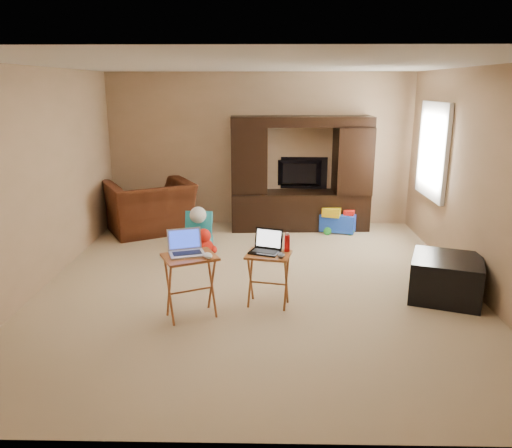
{
  "coord_description": "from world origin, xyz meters",
  "views": [
    {
      "loc": [
        0.11,
        -5.54,
        2.29
      ],
      "look_at": [
        0.0,
        -0.2,
        0.8
      ],
      "focal_mm": 35.0,
      "sensor_mm": 36.0,
      "label": 1
    }
  ],
  "objects_px": {
    "plush_toy": "(204,243)",
    "water_bottle": "(287,243)",
    "entertainment_center": "(300,174)",
    "mouse_right": "(281,255)",
    "television": "(299,174)",
    "ottoman": "(446,278)",
    "mouse_left": "(208,256)",
    "child_rocker": "(197,231)",
    "laptop_left": "(187,243)",
    "tray_table_left": "(191,287)",
    "push_toy": "(338,219)",
    "tray_table_right": "(268,280)",
    "recliner": "(150,207)",
    "laptop_right": "(265,242)"
  },
  "relations": [
    {
      "from": "plush_toy",
      "to": "mouse_right",
      "type": "relative_size",
      "value": 3.53
    },
    {
      "from": "laptop_right",
      "to": "push_toy",
      "type": "bearing_deg",
      "value": 87.36
    },
    {
      "from": "laptop_left",
      "to": "water_bottle",
      "type": "bearing_deg",
      "value": 0.16
    },
    {
      "from": "tray_table_left",
      "to": "mouse_right",
      "type": "distance_m",
      "value": 0.97
    },
    {
      "from": "ottoman",
      "to": "mouse_left",
      "type": "distance_m",
      "value": 2.67
    },
    {
      "from": "plush_toy",
      "to": "water_bottle",
      "type": "relative_size",
      "value": 2.33
    },
    {
      "from": "recliner",
      "to": "laptop_left",
      "type": "distance_m",
      "value": 3.22
    },
    {
      "from": "recliner",
      "to": "laptop_right",
      "type": "xyz_separation_m",
      "value": [
        1.85,
        -2.73,
        0.29
      ]
    },
    {
      "from": "television",
      "to": "tray_table_left",
      "type": "height_order",
      "value": "television"
    },
    {
      "from": "child_rocker",
      "to": "mouse_right",
      "type": "bearing_deg",
      "value": -57.43
    },
    {
      "from": "entertainment_center",
      "to": "laptop_left",
      "type": "distance_m",
      "value": 3.55
    },
    {
      "from": "recliner",
      "to": "laptop_right",
      "type": "bearing_deg",
      "value": 94.7
    },
    {
      "from": "tray_table_right",
      "to": "mouse_left",
      "type": "xyz_separation_m",
      "value": [
        -0.59,
        -0.36,
        0.39
      ]
    },
    {
      "from": "tray_table_left",
      "to": "entertainment_center",
      "type": "bearing_deg",
      "value": 43.11
    },
    {
      "from": "child_rocker",
      "to": "water_bottle",
      "type": "xyz_separation_m",
      "value": [
        1.22,
        -1.85,
        0.41
      ]
    },
    {
      "from": "tray_table_left",
      "to": "tray_table_right",
      "type": "xyz_separation_m",
      "value": [
        0.78,
        0.29,
        -0.04
      ]
    },
    {
      "from": "ottoman",
      "to": "laptop_left",
      "type": "xyz_separation_m",
      "value": [
        -2.78,
        -0.49,
        0.54
      ]
    },
    {
      "from": "push_toy",
      "to": "mouse_left",
      "type": "relative_size",
      "value": 4.19
    },
    {
      "from": "water_bottle",
      "to": "ottoman",
      "type": "bearing_deg",
      "value": 4.92
    },
    {
      "from": "tray_table_right",
      "to": "water_bottle",
      "type": "xyz_separation_m",
      "value": [
        0.2,
        0.08,
        0.38
      ]
    },
    {
      "from": "ottoman",
      "to": "water_bottle",
      "type": "bearing_deg",
      "value": -175.08
    },
    {
      "from": "plush_toy",
      "to": "water_bottle",
      "type": "bearing_deg",
      "value": -53.08
    },
    {
      "from": "child_rocker",
      "to": "laptop_left",
      "type": "relative_size",
      "value": 1.52
    },
    {
      "from": "tray_table_right",
      "to": "laptop_right",
      "type": "bearing_deg",
      "value": 165.64
    },
    {
      "from": "mouse_left",
      "to": "push_toy",
      "type": "bearing_deg",
      "value": 61.4
    },
    {
      "from": "mouse_right",
      "to": "television",
      "type": "bearing_deg",
      "value": 83.34
    },
    {
      "from": "laptop_right",
      "to": "ottoman",
      "type": "bearing_deg",
      "value": 26.22
    },
    {
      "from": "laptop_right",
      "to": "water_bottle",
      "type": "height_order",
      "value": "laptop_right"
    },
    {
      "from": "tray_table_left",
      "to": "mouse_right",
      "type": "bearing_deg",
      "value": -14.72
    },
    {
      "from": "laptop_right",
      "to": "mouse_right",
      "type": "bearing_deg",
      "value": -19.3
    },
    {
      "from": "recliner",
      "to": "laptop_left",
      "type": "xyz_separation_m",
      "value": [
        1.07,
        -3.02,
        0.37
      ]
    },
    {
      "from": "entertainment_center",
      "to": "television",
      "type": "xyz_separation_m",
      "value": [
        -0.0,
        0.22,
        -0.04
      ]
    },
    {
      "from": "laptop_left",
      "to": "water_bottle",
      "type": "height_order",
      "value": "laptop_left"
    },
    {
      "from": "tray_table_left",
      "to": "plush_toy",
      "type": "bearing_deg",
      "value": 67.53
    },
    {
      "from": "tray_table_right",
      "to": "mouse_right",
      "type": "relative_size",
      "value": 4.92
    },
    {
      "from": "television",
      "to": "push_toy",
      "type": "xyz_separation_m",
      "value": [
        0.6,
        -0.45,
        -0.66
      ]
    },
    {
      "from": "ottoman",
      "to": "mouse_right",
      "type": "bearing_deg",
      "value": -169.14
    },
    {
      "from": "recliner",
      "to": "ottoman",
      "type": "bearing_deg",
      "value": 117.44
    },
    {
      "from": "push_toy",
      "to": "tray_table_left",
      "type": "distance_m",
      "value": 3.63
    },
    {
      "from": "push_toy",
      "to": "mouse_right",
      "type": "distance_m",
      "value": 3.11
    },
    {
      "from": "water_bottle",
      "to": "tray_table_left",
      "type": "bearing_deg",
      "value": -159.2
    },
    {
      "from": "water_bottle",
      "to": "entertainment_center",
      "type": "bearing_deg",
      "value": 83.68
    },
    {
      "from": "child_rocker",
      "to": "plush_toy",
      "type": "height_order",
      "value": "child_rocker"
    },
    {
      "from": "child_rocker",
      "to": "mouse_left",
      "type": "bearing_deg",
      "value": -76.22
    },
    {
      "from": "child_rocker",
      "to": "tray_table_right",
      "type": "relative_size",
      "value": 0.89
    },
    {
      "from": "child_rocker",
      "to": "ottoman",
      "type": "height_order",
      "value": "child_rocker"
    },
    {
      "from": "water_bottle",
      "to": "push_toy",
      "type": "bearing_deg",
      "value": 71.07
    },
    {
      "from": "tray_table_right",
      "to": "mouse_left",
      "type": "height_order",
      "value": "mouse_left"
    },
    {
      "from": "plush_toy",
      "to": "water_bottle",
      "type": "distance_m",
      "value": 1.85
    },
    {
      "from": "water_bottle",
      "to": "television",
      "type": "bearing_deg",
      "value": 84.11
    }
  ]
}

